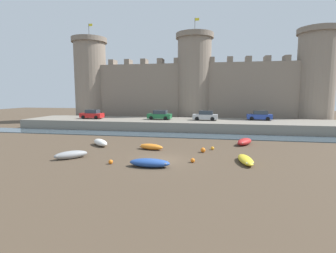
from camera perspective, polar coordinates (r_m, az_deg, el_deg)
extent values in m
plane|color=#4C3D2D|center=(24.15, -1.25, -7.32)|extent=(160.00, 160.00, 0.00)
cube|color=#3D4C56|center=(38.01, 3.28, -1.94)|extent=(80.00, 4.50, 0.10)
cube|color=gray|center=(45.04, 4.50, 0.42)|extent=(57.56, 10.00, 1.59)
cube|color=gray|center=(54.34, 5.69, 7.11)|extent=(45.56, 2.80, 12.12)
cylinder|color=gray|center=(60.84, -16.47, 9.15)|extent=(6.73, 6.73, 16.99)
cylinder|color=#796B5D|center=(61.86, -16.78, 17.50)|extent=(7.54, 7.54, 1.00)
cylinder|color=#4C4742|center=(62.26, -16.85, 19.31)|extent=(0.10, 0.10, 3.00)
cube|color=yellow|center=(62.33, -16.50, 20.44)|extent=(0.80, 0.04, 0.50)
cylinder|color=gray|center=(54.40, 5.72, 9.68)|extent=(6.73, 6.73, 16.99)
cylinder|color=#796B5D|center=(55.54, 5.84, 18.99)|extent=(7.54, 7.54, 1.00)
cylinder|color=#4C4742|center=(55.99, 5.87, 21.00)|extent=(0.10, 0.10, 3.00)
cube|color=yellow|center=(56.25, 6.38, 22.19)|extent=(0.80, 0.04, 0.50)
cylinder|color=gray|center=(57.05, 29.44, 8.69)|extent=(6.73, 6.73, 16.99)
cylinder|color=#796B5D|center=(58.14, 30.01, 17.57)|extent=(7.54, 7.54, 1.00)
cube|color=gray|center=(58.93, -11.89, 13.44)|extent=(1.10, 2.52, 1.10)
cube|color=gray|center=(57.70, -8.59, 13.65)|extent=(1.10, 2.52, 1.10)
cube|color=gray|center=(56.65, -5.16, 13.82)|extent=(1.10, 2.52, 1.10)
cube|color=gray|center=(55.81, -1.61, 13.95)|extent=(1.10, 2.52, 1.10)
cube|color=gray|center=(55.17, 2.05, 14.03)|extent=(1.10, 2.52, 1.10)
cube|color=gray|center=(54.54, 9.54, 14.01)|extent=(1.10, 2.52, 1.10)
cube|color=gray|center=(54.57, 13.32, 13.92)|extent=(1.10, 2.52, 1.10)
cube|color=gray|center=(54.81, 17.08, 13.77)|extent=(1.10, 2.52, 1.10)
cube|color=gray|center=(55.27, 20.78, 13.57)|extent=(1.10, 2.52, 1.10)
cube|color=gray|center=(55.95, 24.40, 13.31)|extent=(1.10, 2.52, 1.10)
ellipsoid|color=red|center=(32.42, 16.30, -3.18)|extent=(2.52, 3.35, 0.77)
ellipsoid|color=#F23939|center=(32.41, 16.30, -3.08)|extent=(2.03, 2.73, 0.43)
cube|color=beige|center=(32.62, 16.46, -2.95)|extent=(1.03, 0.66, 0.06)
cube|color=beige|center=(31.29, 15.49, -3.37)|extent=(0.74, 0.56, 0.08)
ellipsoid|color=yellow|center=(24.06, 16.53, -6.96)|extent=(1.56, 3.71, 0.58)
ellipsoid|color=#F2F246|center=(24.05, 16.54, -6.82)|extent=(1.24, 3.03, 0.32)
cube|color=beige|center=(24.29, 16.39, -6.58)|extent=(0.94, 0.32, 0.06)
cube|color=beige|center=(22.72, 17.37, -7.61)|extent=(0.63, 0.36, 0.08)
ellipsoid|color=orange|center=(28.57, -3.74, -4.42)|extent=(2.96, 1.59, 0.64)
ellipsoid|color=gold|center=(28.55, -3.74, -4.30)|extent=(2.42, 1.27, 0.35)
cube|color=beige|center=(28.45, -3.36, -4.25)|extent=(0.38, 0.84, 0.06)
cube|color=beige|center=(29.07, -5.65, -4.07)|extent=(0.40, 0.58, 0.08)
ellipsoid|color=#234793|center=(21.93, -4.01, -7.89)|extent=(3.41, 1.32, 0.70)
ellipsoid|color=blue|center=(21.92, -4.01, -7.74)|extent=(2.80, 1.03, 0.38)
cube|color=beige|center=(21.97, -4.67, -7.60)|extent=(0.20, 1.11, 0.06)
cube|color=beige|center=(21.62, -0.57, -7.87)|extent=(0.28, 0.72, 0.08)
ellipsoid|color=gray|center=(26.21, -20.37, -5.79)|extent=(2.80, 2.80, 0.74)
ellipsoid|color=silver|center=(26.20, -20.37, -5.66)|extent=(2.27, 2.27, 0.41)
cube|color=beige|center=(26.24, -19.89, -5.53)|extent=(0.70, 0.71, 0.06)
cube|color=beige|center=(25.95, -22.91, -5.85)|extent=(0.56, 0.56, 0.08)
ellipsoid|color=silver|center=(31.64, -14.50, -3.39)|extent=(3.06, 3.06, 0.76)
ellipsoid|color=white|center=(31.63, -14.50, -3.28)|extent=(2.48, 2.48, 0.42)
cube|color=beige|center=(31.85, -14.65, -3.14)|extent=(0.78, 0.78, 0.06)
cube|color=beige|center=(30.45, -13.69, -3.61)|extent=(0.61, 0.61, 0.08)
sphere|color=orange|center=(28.81, 9.65, -4.68)|extent=(0.36, 0.36, 0.36)
sphere|color=orange|center=(27.39, 7.63, -5.10)|extent=(0.51, 0.51, 0.51)
sphere|color=orange|center=(23.36, 5.40, -7.35)|extent=(0.40, 0.40, 0.40)
sphere|color=orange|center=(23.33, -12.38, -7.52)|extent=(0.39, 0.39, 0.39)
cube|color=#B2B5B7|center=(44.73, 8.09, 2.12)|extent=(4.18, 1.90, 0.80)
cube|color=#2D3842|center=(44.66, 8.29, 3.01)|extent=(2.32, 1.60, 0.64)
cylinder|color=black|center=(44.05, 6.33, 1.71)|extent=(0.65, 0.21, 0.64)
cylinder|color=black|center=(45.73, 6.60, 1.90)|extent=(0.65, 0.21, 0.64)
cylinder|color=black|center=(43.81, 9.63, 1.62)|extent=(0.65, 0.21, 0.64)
cylinder|color=black|center=(45.50, 9.78, 1.82)|extent=(0.65, 0.21, 0.64)
cube|color=#263F99|center=(47.16, 19.25, 2.05)|extent=(4.18, 1.90, 0.80)
cube|color=#2D3842|center=(47.12, 19.47, 2.89)|extent=(2.32, 1.60, 0.64)
cylinder|color=black|center=(46.23, 17.77, 1.66)|extent=(0.65, 0.21, 0.64)
cylinder|color=black|center=(47.92, 17.63, 1.85)|extent=(0.65, 0.21, 0.64)
cylinder|color=black|center=(46.49, 20.90, 1.56)|extent=(0.65, 0.21, 0.64)
cylinder|color=black|center=(48.17, 20.65, 1.75)|extent=(0.65, 0.21, 0.64)
cube|color=#1E6638|center=(45.59, -1.85, 2.28)|extent=(4.18, 1.90, 0.80)
cube|color=#2D3842|center=(45.50, -1.67, 3.16)|extent=(2.32, 1.60, 0.64)
cylinder|color=black|center=(45.16, -3.69, 1.87)|extent=(0.65, 0.21, 0.64)
cylinder|color=black|center=(46.78, -3.08, 2.05)|extent=(0.65, 0.21, 0.64)
cylinder|color=black|center=(44.48, -0.56, 1.80)|extent=(0.65, 0.21, 0.64)
cylinder|color=black|center=(46.12, -0.05, 1.99)|extent=(0.65, 0.21, 0.64)
cube|color=red|center=(49.12, -16.23, 2.35)|extent=(4.18, 1.90, 0.80)
cube|color=#2D3842|center=(49.00, -16.11, 3.16)|extent=(2.32, 1.60, 0.64)
cylinder|color=black|center=(49.07, -18.00, 1.95)|extent=(0.65, 0.21, 0.64)
cylinder|color=black|center=(50.52, -17.00, 2.13)|extent=(0.65, 0.21, 0.64)
cylinder|color=black|center=(47.79, -15.40, 1.91)|extent=(0.65, 0.21, 0.64)
cylinder|color=black|center=(49.28, -14.45, 2.09)|extent=(0.65, 0.21, 0.64)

